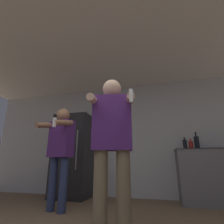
% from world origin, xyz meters
% --- Properties ---
extents(wall_back, '(7.00, 0.06, 2.55)m').
position_xyz_m(wall_back, '(0.00, 3.10, 1.27)').
color(wall_back, '#B2B7BC').
rests_on(wall_back, ground_plane).
extents(ceiling_slab, '(7.00, 3.59, 0.05)m').
position_xyz_m(ceiling_slab, '(0.00, 1.53, 2.57)').
color(ceiling_slab, silver).
rests_on(ceiling_slab, wall_back).
extents(refrigerator, '(0.78, 0.69, 1.77)m').
position_xyz_m(refrigerator, '(-1.07, 2.74, 0.89)').
color(refrigerator, '#262628').
rests_on(refrigerator, ground_plane).
extents(bottle_red_label, '(0.09, 0.09, 0.36)m').
position_xyz_m(bottle_red_label, '(1.53, 2.82, 1.09)').
color(bottle_red_label, black).
rests_on(bottle_red_label, counter).
extents(bottle_tall_gin, '(0.08, 0.08, 0.26)m').
position_xyz_m(bottle_tall_gin, '(1.31, 2.82, 1.06)').
color(bottle_tall_gin, black).
rests_on(bottle_tall_gin, counter).
extents(bottle_brown_liquor, '(0.08, 0.08, 0.23)m').
position_xyz_m(bottle_brown_liquor, '(1.42, 2.82, 1.05)').
color(bottle_brown_liquor, maroon).
rests_on(bottle_brown_liquor, counter).
extents(person_woman_foreground, '(0.55, 0.50, 1.68)m').
position_xyz_m(person_woman_foreground, '(0.31, 0.96, 0.95)').
color(person_woman_foreground, '#75664C').
rests_on(person_woman_foreground, ground_plane).
extents(person_man_side, '(0.56, 0.57, 1.62)m').
position_xyz_m(person_man_side, '(-0.76, 1.67, 0.97)').
color(person_man_side, navy).
rests_on(person_man_side, ground_plane).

